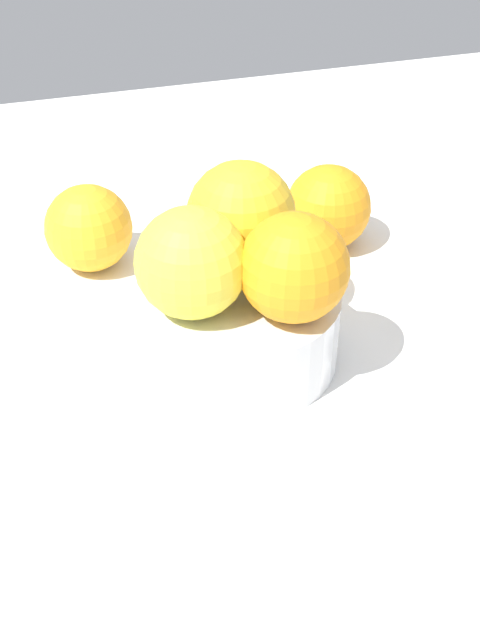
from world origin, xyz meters
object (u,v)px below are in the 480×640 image
fruit_bowl (240,328)px  orange_in_bowl_2 (241,215)px  orange_in_bowl_1 (294,268)px  orange_in_bowl_0 (191,263)px  orange_loose_0 (328,207)px  orange_loose_1 (89,228)px

fruit_bowl → orange_in_bowl_2: (3.78, -1.26, 6.65)cm
orange_in_bowl_1 → orange_in_bowl_2: orange_in_bowl_2 is taller
fruit_bowl → orange_in_bowl_0: bearing=104.2°
orange_in_bowl_1 → orange_in_bowl_2: 7.10cm
orange_in_bowl_0 → orange_loose_0: size_ratio=1.00×
orange_in_bowl_1 → orange_in_bowl_2: bearing=10.3°
orange_in_bowl_0 → orange_in_bowl_2: 6.64cm
orange_in_bowl_2 → orange_loose_1: bearing=38.9°
orange_loose_1 → orange_in_bowl_2: bearing=-141.1°
fruit_bowl → orange_in_bowl_0: (-0.88, 3.47, 6.49)cm
orange_in_bowl_2 → orange_loose_1: orange_in_bowl_2 is taller
orange_in_bowl_2 → fruit_bowl: bearing=161.6°
orange_in_bowl_2 → orange_in_bowl_1: bearing=-169.7°
orange_loose_1 → orange_in_bowl_1: bearing=-150.2°
orange_in_bowl_1 → fruit_bowl: bearing=38.3°
orange_in_bowl_2 → orange_loose_1: (11.57, 9.34, -5.71)cm
orange_in_bowl_0 → orange_loose_0: 21.17cm
orange_in_bowl_2 → orange_loose_0: size_ratio=1.04×
orange_in_bowl_1 → orange_loose_1: (18.55, 10.61, -5.46)cm
orange_in_bowl_1 → orange_loose_1: size_ratio=0.99×
fruit_bowl → orange_loose_1: 17.37cm
orange_in_bowl_2 → orange_in_bowl_0: bearing=134.5°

